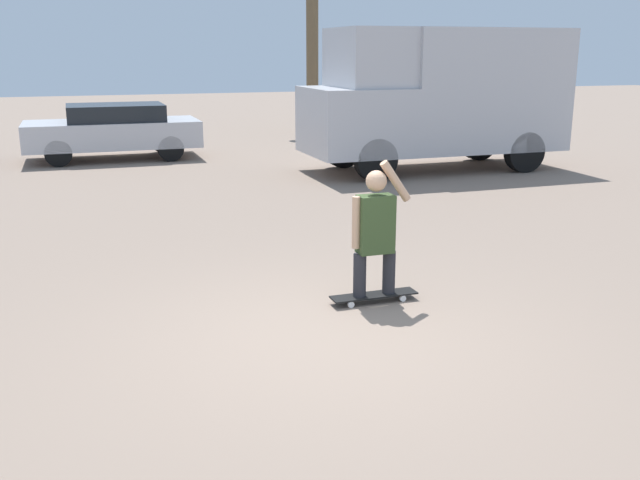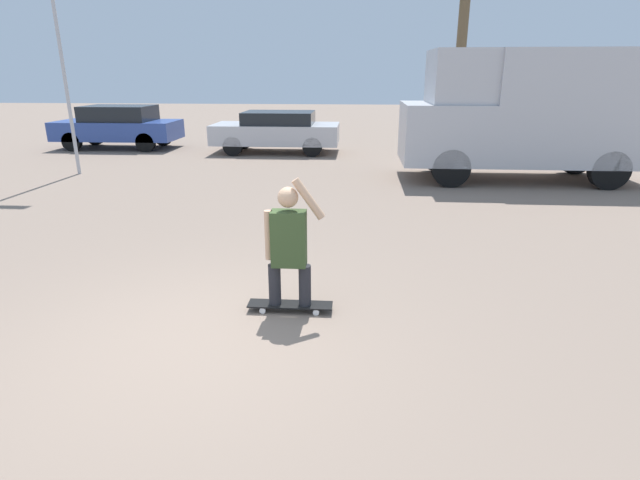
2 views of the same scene
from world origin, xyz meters
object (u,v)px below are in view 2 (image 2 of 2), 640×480
at_px(parked_car_silver, 277,131).
at_px(parked_car_blue, 118,126).
at_px(camper_van, 529,111).
at_px(skateboard, 290,305).
at_px(person_skateboarder, 289,241).

bearing_deg(parked_car_silver, parked_car_blue, 174.44).
bearing_deg(camper_van, parked_car_blue, 159.90).
height_order(camper_van, parked_car_silver, camper_van).
distance_m(skateboard, parked_car_silver, 12.09).
distance_m(skateboard, parked_car_blue, 14.74).
xyz_separation_m(person_skateboarder, parked_car_blue, (-7.83, 12.47, -0.06)).
xyz_separation_m(camper_van, parked_car_silver, (-6.94, 4.10, -0.98)).
distance_m(camper_van, parked_car_silver, 8.12).
xyz_separation_m(skateboard, camper_van, (4.93, 7.80, 1.64)).
relative_size(skateboard, camper_van, 0.17).
distance_m(person_skateboarder, parked_car_silver, 12.07).
height_order(person_skateboarder, parked_car_blue, person_skateboarder).
bearing_deg(parked_car_blue, skateboard, -57.88).
bearing_deg(person_skateboarder, skateboard, -0.00).
height_order(parked_car_silver, parked_car_blue, parked_car_blue).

